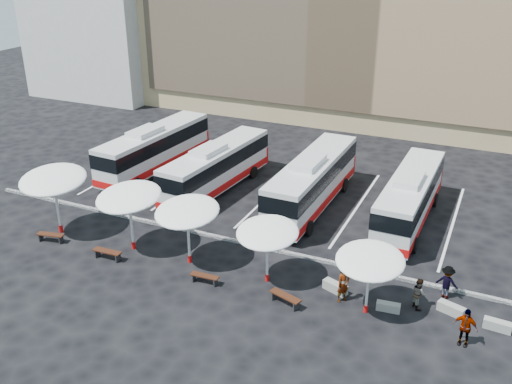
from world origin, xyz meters
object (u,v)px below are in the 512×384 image
at_px(wood_bench_0, 50,236).
at_px(passenger_2, 465,327).
at_px(bus_3, 410,196).
at_px(passenger_1, 419,293).
at_px(sunshade_0, 53,180).
at_px(sunshade_1, 129,197).
at_px(conc_bench_1, 388,307).
at_px(conc_bench_0, 335,287).
at_px(conc_bench_2, 451,309).
at_px(passenger_3, 447,282).
at_px(wood_bench_3, 285,297).
at_px(sunshade_2, 187,212).
at_px(sunshade_4, 370,261).
at_px(wood_bench_1, 107,253).
at_px(bus_2, 312,181).
at_px(passenger_0, 343,284).
at_px(conc_bench_3, 497,325).
at_px(bus_1, 217,166).
at_px(bus_0, 155,148).
at_px(sunshade_3, 267,233).
at_px(wood_bench_2, 205,277).

bearing_deg(wood_bench_0, passenger_2, 0.72).
height_order(bus_3, passenger_1, bus_3).
distance_m(sunshade_0, passenger_2, 23.19).
height_order(sunshade_1, conc_bench_1, sunshade_1).
bearing_deg(conc_bench_0, sunshade_0, -177.49).
xyz_separation_m(bus_3, conc_bench_2, (3.68, -8.66, -1.50)).
height_order(passenger_1, passenger_3, passenger_3).
distance_m(conc_bench_2, passenger_3, 1.46).
height_order(wood_bench_0, passenger_3, passenger_3).
relative_size(wood_bench_0, wood_bench_3, 0.97).
xyz_separation_m(sunshade_2, sunshade_4, (9.84, -0.49, -0.25)).
relative_size(sunshade_4, conc_bench_1, 3.07).
height_order(sunshade_4, wood_bench_1, sunshade_4).
height_order(bus_2, passenger_0, bus_2).
distance_m(sunshade_2, wood_bench_3, 6.88).
height_order(bus_3, sunshade_0, sunshade_0).
relative_size(sunshade_1, conc_bench_1, 3.91).
distance_m(sunshade_1, conc_bench_3, 19.45).
height_order(bus_1, wood_bench_0, bus_1).
relative_size(bus_0, conc_bench_1, 10.13).
distance_m(wood_bench_0, passenger_1, 20.61).
bearing_deg(bus_2, sunshade_3, -83.94).
bearing_deg(conc_bench_0, passenger_2, -14.57).
xyz_separation_m(wood_bench_2, passenger_1, (10.25, 2.37, 0.42)).
bearing_deg(wood_bench_0, bus_2, 41.32).
xyz_separation_m(bus_3, sunshade_3, (-5.27, -9.67, 1.05)).
relative_size(bus_0, passenger_3, 6.51).
bearing_deg(conc_bench_1, bus_3, 95.65).
height_order(sunshade_0, sunshade_3, sunshade_0).
height_order(sunshade_3, passenger_0, sunshade_3).
bearing_deg(sunshade_4, sunshade_2, 177.14).
bearing_deg(wood_bench_3, sunshade_0, 174.98).
distance_m(wood_bench_0, conc_bench_3, 24.13).
bearing_deg(passenger_1, sunshade_1, 57.92).
bearing_deg(wood_bench_2, sunshade_1, 165.06).
bearing_deg(sunshade_1, conc_bench_3, 2.04).
bearing_deg(sunshade_2, passenger_3, 9.97).
relative_size(bus_2, wood_bench_3, 6.65).
relative_size(sunshade_1, passenger_0, 2.33).
bearing_deg(passenger_2, wood_bench_2, -170.44).
xyz_separation_m(conc_bench_0, conc_bench_2, (5.49, 0.50, -0.00)).
xyz_separation_m(wood_bench_1, wood_bench_3, (10.43, 0.08, 0.00)).
distance_m(wood_bench_1, conc_bench_2, 17.96).
distance_m(bus_1, sunshade_3, 12.10).
distance_m(bus_3, sunshade_1, 16.70).
distance_m(sunshade_4, conc_bench_0, 3.31).
relative_size(sunshade_1, conc_bench_2, 3.43).
relative_size(sunshade_4, conc_bench_0, 2.64).
bearing_deg(passenger_3, sunshade_2, 17.81).
height_order(bus_1, bus_3, bus_1).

